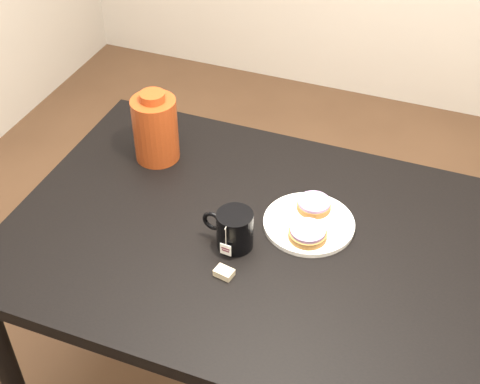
# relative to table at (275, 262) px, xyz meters

# --- Properties ---
(table) EXTENTS (1.40, 0.90, 0.75)m
(table) POSITION_rel_table_xyz_m (0.00, 0.00, 0.00)
(table) COLOR black
(table) RESTS_ON ground_plane
(plate) EXTENTS (0.24, 0.24, 0.02)m
(plate) POSITION_rel_table_xyz_m (0.06, 0.08, 0.09)
(plate) COLOR white
(plate) RESTS_ON table
(bagel_back) EXTENTS (0.12, 0.12, 0.03)m
(bagel_back) POSITION_rel_table_xyz_m (0.06, 0.14, 0.11)
(bagel_back) COLOR brown
(bagel_back) RESTS_ON plate
(bagel_front) EXTENTS (0.11, 0.11, 0.03)m
(bagel_front) POSITION_rel_table_xyz_m (0.07, 0.03, 0.11)
(bagel_front) COLOR brown
(bagel_front) RESTS_ON plate
(mug) EXTENTS (0.14, 0.10, 0.10)m
(mug) POSITION_rel_table_xyz_m (-0.10, -0.05, 0.14)
(mug) COLOR black
(mug) RESTS_ON table
(teabag_pouch) EXTENTS (0.05, 0.04, 0.02)m
(teabag_pouch) POSITION_rel_table_xyz_m (-0.08, -0.16, 0.09)
(teabag_pouch) COLOR #C6B793
(teabag_pouch) RESTS_ON table
(bagel_package) EXTENTS (0.17, 0.17, 0.22)m
(bagel_package) POSITION_rel_table_xyz_m (-0.44, 0.21, 0.18)
(bagel_package) COLOR #64200D
(bagel_package) RESTS_ON table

